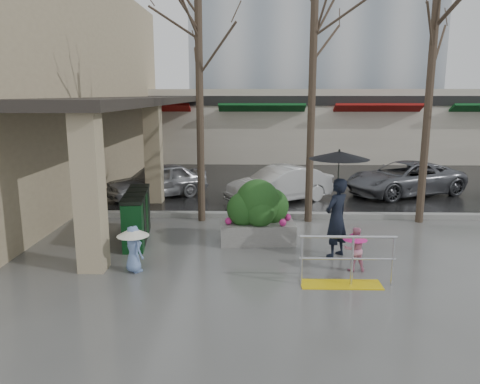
{
  "coord_description": "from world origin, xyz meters",
  "views": [
    {
      "loc": [
        -0.49,
        -10.0,
        3.73
      ],
      "look_at": [
        -0.79,
        1.59,
        1.3
      ],
      "focal_mm": 35.0,
      "sensor_mm": 36.0,
      "label": 1
    }
  ],
  "objects_px": {
    "tree_mideast": "(433,53)",
    "car_a": "(157,180)",
    "handrail": "(345,267)",
    "planter": "(258,212)",
    "woman": "(337,195)",
    "news_boxes": "(137,216)",
    "tree_midwest": "(314,39)",
    "child_blue": "(133,243)",
    "tree_west": "(199,45)",
    "child_pink": "(355,246)",
    "car_c": "(404,178)",
    "car_b": "(280,184)"
  },
  "relations": [
    {
      "from": "tree_mideast",
      "to": "car_c",
      "type": "height_order",
      "value": "tree_mideast"
    },
    {
      "from": "woman",
      "to": "child_pink",
      "type": "distance_m",
      "value": 1.32
    },
    {
      "from": "tree_midwest",
      "to": "planter",
      "type": "distance_m",
      "value": 5.14
    },
    {
      "from": "tree_west",
      "to": "car_c",
      "type": "xyz_separation_m",
      "value": [
        7.24,
        3.86,
        -4.45
      ]
    },
    {
      "from": "woman",
      "to": "news_boxes",
      "type": "height_order",
      "value": "woman"
    },
    {
      "from": "tree_west",
      "to": "car_a",
      "type": "distance_m",
      "value": 5.82
    },
    {
      "from": "tree_midwest",
      "to": "tree_mideast",
      "type": "height_order",
      "value": "tree_midwest"
    },
    {
      "from": "tree_west",
      "to": "car_a",
      "type": "height_order",
      "value": "tree_west"
    },
    {
      "from": "car_b",
      "to": "planter",
      "type": "bearing_deg",
      "value": -42.95
    },
    {
      "from": "child_pink",
      "to": "car_c",
      "type": "distance_m",
      "value": 8.62
    },
    {
      "from": "tree_mideast",
      "to": "child_blue",
      "type": "distance_m",
      "value": 9.57
    },
    {
      "from": "child_blue",
      "to": "planter",
      "type": "xyz_separation_m",
      "value": [
        2.67,
        2.12,
        0.14
      ]
    },
    {
      "from": "car_a",
      "to": "tree_mideast",
      "type": "bearing_deg",
      "value": 35.83
    },
    {
      "from": "tree_midwest",
      "to": "tree_mideast",
      "type": "relative_size",
      "value": 1.08
    },
    {
      "from": "child_pink",
      "to": "tree_west",
      "type": "bearing_deg",
      "value": -50.97
    },
    {
      "from": "news_boxes",
      "to": "child_blue",
      "type": "bearing_deg",
      "value": -85.64
    },
    {
      "from": "car_a",
      "to": "car_b",
      "type": "height_order",
      "value": "same"
    },
    {
      "from": "tree_mideast",
      "to": "car_a",
      "type": "bearing_deg",
      "value": 159.49
    },
    {
      "from": "tree_mideast",
      "to": "car_b",
      "type": "height_order",
      "value": "tree_mideast"
    },
    {
      "from": "woman",
      "to": "car_b",
      "type": "bearing_deg",
      "value": -124.36
    },
    {
      "from": "child_pink",
      "to": "child_blue",
      "type": "height_order",
      "value": "child_blue"
    },
    {
      "from": "handrail",
      "to": "planter",
      "type": "bearing_deg",
      "value": 121.79
    },
    {
      "from": "woman",
      "to": "news_boxes",
      "type": "bearing_deg",
      "value": -56.89
    },
    {
      "from": "tree_west",
      "to": "child_blue",
      "type": "distance_m",
      "value": 6.19
    },
    {
      "from": "handrail",
      "to": "tree_west",
      "type": "distance_m",
      "value": 7.52
    },
    {
      "from": "car_a",
      "to": "woman",
      "type": "bearing_deg",
      "value": 7.3
    },
    {
      "from": "child_pink",
      "to": "car_c",
      "type": "relative_size",
      "value": 0.21
    },
    {
      "from": "car_b",
      "to": "car_c",
      "type": "relative_size",
      "value": 0.84
    },
    {
      "from": "woman",
      "to": "child_blue",
      "type": "distance_m",
      "value": 4.67
    },
    {
      "from": "planter",
      "to": "news_boxes",
      "type": "height_order",
      "value": "planter"
    },
    {
      "from": "car_b",
      "to": "tree_mideast",
      "type": "bearing_deg",
      "value": 25.09
    },
    {
      "from": "woman",
      "to": "child_pink",
      "type": "relative_size",
      "value": 2.61
    },
    {
      "from": "handrail",
      "to": "car_c",
      "type": "xyz_separation_m",
      "value": [
        3.88,
        8.66,
        0.25
      ]
    },
    {
      "from": "planter",
      "to": "woman",
      "type": "bearing_deg",
      "value": -30.0
    },
    {
      "from": "tree_mideast",
      "to": "woman",
      "type": "bearing_deg",
      "value": -134.31
    },
    {
      "from": "tree_west",
      "to": "child_pink",
      "type": "relative_size",
      "value": 7.02
    },
    {
      "from": "tree_midwest",
      "to": "car_a",
      "type": "distance_m",
      "value": 7.62
    },
    {
      "from": "tree_midwest",
      "to": "car_a",
      "type": "relative_size",
      "value": 1.89
    },
    {
      "from": "tree_west",
      "to": "child_pink",
      "type": "distance_m",
      "value": 7.1
    },
    {
      "from": "tree_mideast",
      "to": "news_boxes",
      "type": "xyz_separation_m",
      "value": [
        -7.96,
        -1.99,
        -4.22
      ]
    },
    {
      "from": "planter",
      "to": "news_boxes",
      "type": "distance_m",
      "value": 3.13
    },
    {
      "from": "woman",
      "to": "planter",
      "type": "relative_size",
      "value": 1.3
    },
    {
      "from": "tree_mideast",
      "to": "news_boxes",
      "type": "height_order",
      "value": "tree_mideast"
    },
    {
      "from": "car_b",
      "to": "child_pink",
      "type": "bearing_deg",
      "value": -22.1
    },
    {
      "from": "tree_west",
      "to": "car_b",
      "type": "bearing_deg",
      "value": 45.32
    },
    {
      "from": "car_c",
      "to": "tree_west",
      "type": "bearing_deg",
      "value": -84.3
    },
    {
      "from": "tree_midwest",
      "to": "car_a",
      "type": "height_order",
      "value": "tree_midwest"
    },
    {
      "from": "tree_west",
      "to": "car_c",
      "type": "height_order",
      "value": "tree_west"
    },
    {
      "from": "child_pink",
      "to": "car_a",
      "type": "relative_size",
      "value": 0.26
    },
    {
      "from": "tree_midwest",
      "to": "child_blue",
      "type": "xyz_separation_m",
      "value": [
        -4.2,
        -4.19,
        -4.59
      ]
    }
  ]
}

